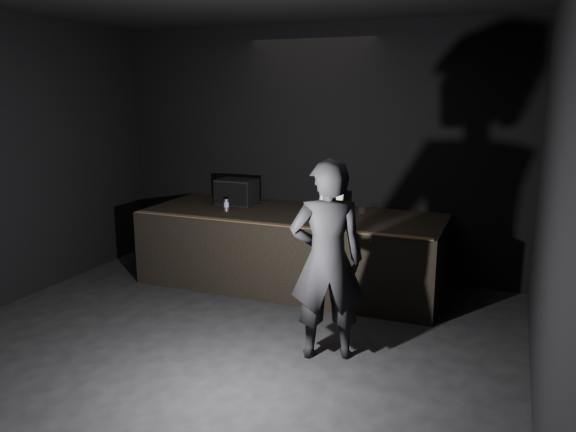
# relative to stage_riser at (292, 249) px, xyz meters

# --- Properties ---
(ground) EXTENTS (7.00, 7.00, 0.00)m
(ground) POSITION_rel_stage_riser_xyz_m (0.00, -2.73, -0.50)
(ground) COLOR black
(ground) RESTS_ON ground
(room_walls) EXTENTS (6.10, 7.10, 3.52)m
(room_walls) POSITION_rel_stage_riser_xyz_m (0.00, -2.73, 1.52)
(room_walls) COLOR black
(room_walls) RESTS_ON ground
(stage_riser) EXTENTS (4.00, 1.50, 1.00)m
(stage_riser) POSITION_rel_stage_riser_xyz_m (0.00, 0.00, 0.00)
(stage_riser) COLOR black
(stage_riser) RESTS_ON ground
(riser_lip) EXTENTS (3.92, 0.10, 0.01)m
(riser_lip) POSITION_rel_stage_riser_xyz_m (0.00, -0.71, 0.51)
(riser_lip) COLOR brown
(riser_lip) RESTS_ON stage_riser
(stage_monitor) EXTENTS (0.55, 0.41, 0.36)m
(stage_monitor) POSITION_rel_stage_riser_xyz_m (-0.95, 0.25, 0.68)
(stage_monitor) COLOR black
(stage_monitor) RESTS_ON stage_riser
(cable) EXTENTS (0.93, 0.06, 0.02)m
(cable) POSITION_rel_stage_riser_xyz_m (-1.08, 0.49, 0.51)
(cable) COLOR black
(cable) RESTS_ON stage_riser
(laptop) EXTENTS (0.39, 0.35, 0.24)m
(laptop) POSITION_rel_stage_riser_xyz_m (0.43, 0.24, 0.56)
(laptop) COLOR silver
(laptop) RESTS_ON stage_riser
(beer_can) EXTENTS (0.07, 0.07, 0.16)m
(beer_can) POSITION_rel_stage_riser_xyz_m (-0.87, -0.21, 0.58)
(beer_can) COLOR silver
(beer_can) RESTS_ON stage_riser
(plastic_cup) EXTENTS (0.09, 0.09, 0.11)m
(plastic_cup) POSITION_rel_stage_riser_xyz_m (0.90, 0.23, 0.56)
(plastic_cup) COLOR white
(plastic_cup) RESTS_ON stage_riser
(wii_remote) EXTENTS (0.03, 0.14, 0.03)m
(wii_remote) POSITION_rel_stage_riser_xyz_m (0.87, -0.34, 0.51)
(wii_remote) COLOR white
(wii_remote) RESTS_ON stage_riser
(person) EXTENTS (0.85, 0.72, 1.99)m
(person) POSITION_rel_stage_riser_xyz_m (1.10, -1.85, 0.49)
(person) COLOR black
(person) RESTS_ON ground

